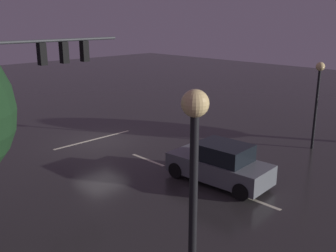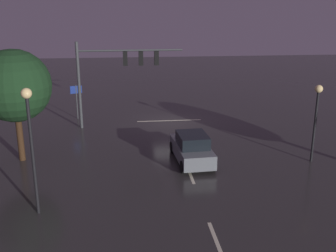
{
  "view_description": "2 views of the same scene",
  "coord_description": "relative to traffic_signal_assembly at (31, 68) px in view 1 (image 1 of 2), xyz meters",
  "views": [
    {
      "loc": [
        11.59,
        17.1,
        6.59
      ],
      "look_at": [
        -0.23,
        5.14,
        1.88
      ],
      "focal_mm": 41.31,
      "sensor_mm": 36.0,
      "label": 1
    },
    {
      "loc": [
        3.28,
        29.59,
        8.76
      ],
      "look_at": [
        0.71,
        5.22,
        1.33
      ],
      "focal_mm": 43.19,
      "sensor_mm": 36.0,
      "label": 2
    }
  ],
  "objects": [
    {
      "name": "ground_plane",
      "position": [
        -3.85,
        -0.63,
        -4.46
      ],
      "size": [
        80.0,
        80.0,
        0.0
      ],
      "primitive_type": "plane",
      "color": "#2D2B2B"
    },
    {
      "name": "traffic_signal_assembly",
      "position": [
        0.0,
        0.0,
        0.0
      ],
      "size": [
        7.53,
        0.47,
        6.25
      ],
      "color": "#383A3D",
      "rests_on": "ground_plane"
    },
    {
      "name": "lane_dash_far",
      "position": [
        -3.85,
        3.37,
        -4.46
      ],
      "size": [
        0.16,
        2.2,
        0.01
      ],
      "primitive_type": "cube",
      "rotation": [
        0.0,
        0.0,
        1.57
      ],
      "color": "beige",
      "rests_on": "ground_plane"
    },
    {
      "name": "lane_dash_mid",
      "position": [
        -3.85,
        9.37,
        -4.46
      ],
      "size": [
        0.16,
        2.2,
        0.01
      ],
      "primitive_type": "cube",
      "rotation": [
        0.0,
        0.0,
        1.57
      ],
      "color": "beige",
      "rests_on": "ground_plane"
    },
    {
      "name": "stop_bar",
      "position": [
        -3.85,
        -1.18,
        -4.46
      ],
      "size": [
        5.0,
        0.16,
        0.01
      ],
      "primitive_type": "cube",
      "color": "beige",
      "rests_on": "ground_plane"
    },
    {
      "name": "car_approaching",
      "position": [
        -4.22,
        7.41,
        -3.66
      ],
      "size": [
        2.15,
        4.46,
        1.7
      ],
      "color": "slate",
      "rests_on": "ground_plane"
    },
    {
      "name": "street_lamp_left_kerb",
      "position": [
        -11.11,
        8.14,
        -1.27
      ],
      "size": [
        0.44,
        0.44,
        4.5
      ],
      "color": "black",
      "rests_on": "ground_plane"
    },
    {
      "name": "street_lamp_right_kerb",
      "position": [
        3.4,
        12.67,
        -0.62
      ],
      "size": [
        0.44,
        0.44,
        5.55
      ],
      "color": "black",
      "rests_on": "ground_plane"
    }
  ]
}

